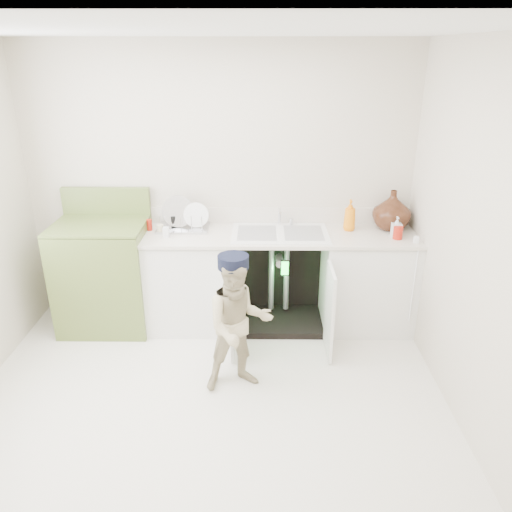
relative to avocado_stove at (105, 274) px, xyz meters
The scene contains 5 objects.
ground 1.66m from the avocado_stove, 48.65° to the right, with size 3.50×3.50×0.00m, color silver.
room_shell 1.74m from the avocado_stove, 48.65° to the right, with size 6.00×5.50×1.26m.
counter_run 1.63m from the avocado_stove, ahead, with size 2.44×1.02×1.26m.
avocado_stove is the anchor object (origin of this frame).
repair_worker 1.56m from the avocado_stove, 36.46° to the right, with size 0.70×0.88×1.08m.
Camera 1 is at (0.38, -2.93, 2.40)m, focal length 35.00 mm.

